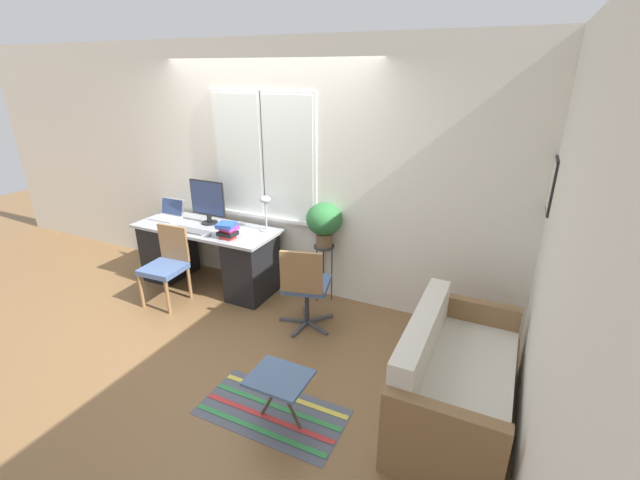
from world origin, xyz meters
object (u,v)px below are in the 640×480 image
Objects in this scene: couch_loveseat at (452,382)px; plant_stand at (324,254)px; desk_lamp at (265,206)px; potted_plant at (324,221)px; mouse at (209,235)px; folding_stool at (279,381)px; monitor at (208,201)px; keyboard at (190,230)px; laptop at (168,214)px; office_chair_swivel at (305,285)px; desk_chair_wooden at (167,263)px; book_stack at (227,230)px.

couch_loveseat is 2.23× the size of plant_stand.
potted_plant is at bearing 5.65° from desk_lamp.
mouse is 0.14× the size of folding_stool.
monitor is 0.73m from desk_lamp.
mouse is at bearing -157.05° from potted_plant.
keyboard is 1.51m from potted_plant.
mouse is at bearing -17.46° from laptop.
monitor is 1.63m from office_chair_swivel.
folding_stool is (0.48, -1.77, -0.56)m from potted_plant.
laptop is 0.42× the size of desk_chair_wooden.
couch_loveseat is (2.70, -0.67, -0.46)m from mouse.
book_stack is 0.16× the size of couch_loveseat.
couch_loveseat is at bearing -15.93° from book_stack.
office_chair_swivel is 2.12× the size of folding_stool.
potted_plant is (1.13, 0.48, 0.18)m from mouse.
book_stack is at bearing -154.16° from plant_stand.
office_chair_swivel is at bearing -82.33° from potted_plant.
laptop is at bearing 162.54° from mouse.
plant_stand is at bearing 6.23° from monitor.
desk_lamp is 2.16m from folding_stool.
office_chair_swivel is at bearing -5.67° from mouse.
keyboard is at bearing -24.09° from laptop.
book_stack is at bearing 1.68° from keyboard.
desk_lamp is at bearing 41.93° from mouse.
monitor reaches higher than couch_loveseat.
mouse is 0.67m from desk_lamp.
office_chair_swivel is 0.75m from potted_plant.
office_chair_swivel is 0.61m from plant_stand.
monitor is 0.40m from keyboard.
keyboard is 1.10× the size of desk_lamp.
keyboard is (0.54, -0.24, -0.04)m from laptop.
plant_stand is (0.67, 0.07, -0.47)m from desk_lamp.
keyboard is at bearing 69.55° from desk_chair_wooden.
potted_plant reaches higher than office_chair_swivel.
mouse is 0.07× the size of desk_chair_wooden.
couch_loveseat is at bearing 29.62° from folding_stool.
laptop is 2.92m from folding_stool.
folding_stool is at bearing -55.90° from desk_lamp.
couch_loveseat is (3.53, -0.93, -0.50)m from laptop.
book_stack reaches higher than keyboard.
potted_plant is at bearing 105.19° from folding_stool.
laptop is at bearing -25.33° from office_chair_swivel.
desk_lamp is 0.84× the size of potted_plant.
potted_plant is at bearing -90.00° from plant_stand.
book_stack is 1.02m from potted_plant.
desk_chair_wooden is 1.76× the size of potted_plant.
couch_loveseat is (2.24, -1.09, -0.73)m from desk_lamp.
couch_loveseat is at bearing -14.00° from mouse.
desk_chair_wooden reaches higher than folding_stool.
office_chair_swivel is at bearing -16.91° from monitor.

